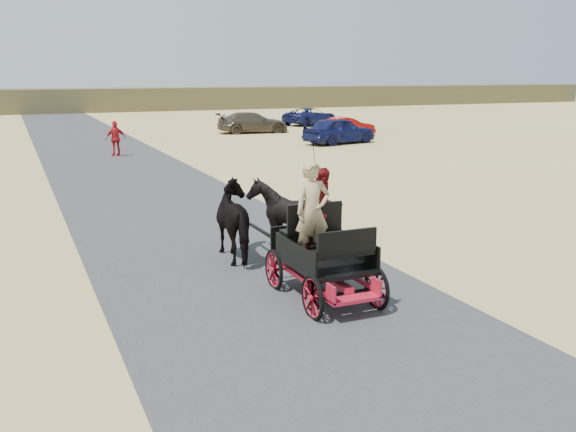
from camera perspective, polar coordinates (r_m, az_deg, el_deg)
name	(u,v)px	position (r m, az deg, el deg)	size (l,w,h in m)	color
ground	(294,313)	(11.11, 0.52, -8.61)	(140.00, 140.00, 0.00)	tan
road	(294,313)	(11.11, 0.52, -8.58)	(6.00, 140.00, 0.01)	#38383A
ridge_far	(50,101)	(71.64, -20.38, 9.60)	(140.00, 6.00, 2.40)	brown
carriage	(323,279)	(11.74, 3.13, -5.57)	(1.30, 2.40, 0.72)	black
horse_left	(240,221)	(14.08, -4.33, -0.45)	(0.91, 2.01, 1.70)	black
horse_right	(286,217)	(14.46, -0.21, -0.05)	(1.37, 1.54, 1.70)	black
driver_man	(312,211)	(11.37, 2.19, 0.41)	(0.66, 0.43, 1.80)	tan
passenger_woman	(324,209)	(12.09, 3.19, 0.60)	(0.77, 0.60, 1.58)	#660C0F
pedestrian	(116,139)	(32.76, -15.06, 6.66)	(1.01, 0.42, 1.73)	red
car_a	(339,130)	(37.43, 4.57, 7.59)	(1.81, 4.49, 1.53)	navy
car_b	(346,127)	(41.94, 5.20, 7.91)	(1.29, 3.71, 1.22)	maroon
car_c	(253,123)	(44.18, -3.15, 8.30)	(1.96, 4.82, 1.40)	brown
car_d	(310,116)	(50.92, 1.99, 8.84)	(2.21, 4.80, 1.33)	navy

